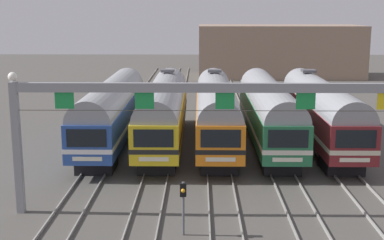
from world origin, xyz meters
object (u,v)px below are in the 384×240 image
object	(u,v)px
commuter_train_orange	(216,109)
commuter_train_maroon	(321,110)
commuter_train_blue	(112,109)
commuter_train_yellow	(164,109)
commuter_train_green	(268,110)
yard_signal_mast	(183,198)
catenary_gantry	(225,109)

from	to	relation	value
commuter_train_orange	commuter_train_maroon	size ratio (longest dim) A/B	1.00
commuter_train_blue	commuter_train_yellow	size ratio (longest dim) A/B	1.00
commuter_train_green	yard_signal_mast	xyz separation A→B (m)	(-5.71, -16.14, -0.95)
yard_signal_mast	commuter_train_yellow	bearing A→B (deg)	96.72
commuter_train_orange	commuter_train_green	xyz separation A→B (m)	(3.81, -0.00, -0.00)
commuter_train_green	commuter_train_maroon	xyz separation A→B (m)	(3.81, 0.00, 0.00)
commuter_train_orange	yard_signal_mast	bearing A→B (deg)	-96.72
yard_signal_mast	commuter_train_maroon	bearing A→B (deg)	59.48
commuter_train_yellow	catenary_gantry	distance (m)	14.25
commuter_train_maroon	catenary_gantry	bearing A→B (deg)	-119.43
commuter_train_blue	commuter_train_maroon	bearing A→B (deg)	0.02
commuter_train_green	catenary_gantry	world-z (taller)	catenary_gantry
commuter_train_blue	commuter_train_orange	world-z (taller)	commuter_train_orange
commuter_train_green	commuter_train_blue	bearing A→B (deg)	180.00
commuter_train_orange	catenary_gantry	bearing A→B (deg)	-90.00
commuter_train_yellow	commuter_train_orange	world-z (taller)	same
commuter_train_green	commuter_train_maroon	distance (m)	3.81
commuter_train_yellow	commuter_train_blue	bearing A→B (deg)	-179.93
commuter_train_yellow	commuter_train_orange	distance (m)	3.81
commuter_train_blue	commuter_train_orange	size ratio (longest dim) A/B	1.00
commuter_train_yellow	commuter_train_maroon	size ratio (longest dim) A/B	1.00
commuter_train_blue	commuter_train_maroon	distance (m)	15.23
commuter_train_yellow	commuter_train_green	distance (m)	7.62
commuter_train_green	yard_signal_mast	bearing A→B (deg)	-109.48
catenary_gantry	yard_signal_mast	size ratio (longest dim) A/B	8.29
commuter_train_yellow	commuter_train_green	size ratio (longest dim) A/B	1.00
commuter_train_green	yard_signal_mast	world-z (taller)	commuter_train_green
commuter_train_orange	commuter_train_green	distance (m)	3.81
commuter_train_green	catenary_gantry	distance (m)	14.25
commuter_train_maroon	catenary_gantry	size ratio (longest dim) A/B	0.88
commuter_train_orange	yard_signal_mast	size ratio (longest dim) A/B	7.31
commuter_train_maroon	yard_signal_mast	distance (m)	18.77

